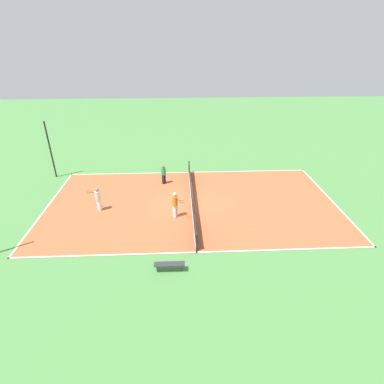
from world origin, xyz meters
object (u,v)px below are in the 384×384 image
at_px(tennis_net, 192,196).
at_px(player_center_orange, 175,203).
at_px(player_far_white, 98,198).
at_px(fence_post_back_right, 50,150).
at_px(bench, 169,265).
at_px(tennis_ball_near_net, 61,225).
at_px(tennis_ball_midcourt, 251,225).
at_px(player_far_green, 164,173).

distance_m(tennis_net, player_center_orange, 2.09).
xyz_separation_m(player_far_white, fence_post_back_right, (5.61, 4.81, 1.34)).
xyz_separation_m(player_center_orange, fence_post_back_right, (6.68, 9.85, 1.28)).
relative_size(tennis_net, fence_post_back_right, 2.28).
bearing_deg(fence_post_back_right, player_center_orange, -124.14).
bearing_deg(fence_post_back_right, bench, -140.58).
bearing_deg(tennis_ball_near_net, fence_post_back_right, 20.94).
bearing_deg(tennis_ball_near_net, bench, -122.59).
bearing_deg(tennis_ball_near_net, player_far_white, -49.54).
bearing_deg(player_far_white, tennis_ball_midcourt, -171.41).
distance_m(player_far_green, player_far_white, 5.67).
xyz_separation_m(bench, tennis_ball_midcourt, (3.79, -4.91, -0.33)).
distance_m(tennis_ball_near_net, tennis_ball_midcourt, 11.70).
distance_m(bench, tennis_ball_midcourt, 6.21).
xyz_separation_m(tennis_net, tennis_ball_midcourt, (-2.87, -3.49, -0.51)).
relative_size(tennis_ball_near_net, fence_post_back_right, 0.01).
height_order(bench, player_far_green, player_far_green).
distance_m(bench, player_far_green, 9.95).
relative_size(tennis_net, tennis_ball_near_net, 154.97).
distance_m(bench, player_center_orange, 5.02).
bearing_deg(fence_post_back_right, tennis_ball_near_net, -159.06).
distance_m(player_far_white, tennis_ball_near_net, 2.79).
xyz_separation_m(tennis_net, player_far_green, (3.27, 2.05, 0.31)).
bearing_deg(tennis_ball_near_net, player_far_green, -47.71).
bearing_deg(tennis_ball_midcourt, player_center_orange, 75.66).
bearing_deg(bench, player_far_white, -51.74).
relative_size(player_center_orange, tennis_ball_near_net, 25.56).
height_order(tennis_ball_midcourt, fence_post_back_right, fence_post_back_right).
bearing_deg(player_far_green, fence_post_back_right, 112.06).
bearing_deg(player_far_white, fence_post_back_right, -27.65).
bearing_deg(bench, player_center_orange, -93.16).
bearing_deg(player_far_white, bench, 149.99).
relative_size(bench, tennis_ball_midcourt, 22.31).
relative_size(tennis_net, tennis_ball_midcourt, 154.97).
xyz_separation_m(tennis_net, player_center_orange, (-1.69, 1.15, 0.46)).
height_order(tennis_net, tennis_ball_near_net, tennis_net).
bearing_deg(fence_post_back_right, tennis_net, -114.41).
relative_size(player_center_orange, player_far_white, 1.06).
height_order(player_center_orange, player_far_white, player_center_orange).
relative_size(bench, tennis_ball_near_net, 22.31).
relative_size(tennis_net, bench, 6.95).
height_order(tennis_ball_near_net, fence_post_back_right, fence_post_back_right).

